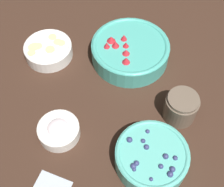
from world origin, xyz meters
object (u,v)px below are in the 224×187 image
Objects in this scene: bowl_blueberries at (152,157)px; bowl_cream at (59,130)px; bowl_bananas at (48,50)px; bowl_strawberries at (130,50)px; jar_chocolate at (181,106)px.

bowl_blueberries is 0.26m from bowl_cream.
bowl_cream is (0.28, 0.11, -0.00)m from bowl_bananas.
bowl_blueberries is 0.49m from bowl_bananas.
bowl_blueberries reaches higher than bowl_bananas.
jar_chocolate is (0.19, 0.17, 0.00)m from bowl_strawberries.
bowl_strawberries is at bearing 96.64° from bowl_bananas.
bowl_strawberries is 1.32× the size of bowl_blueberries.
bowl_strawberries is 2.16× the size of bowl_cream.
bowl_strawberries is at bearing -163.81° from bowl_blueberries.
bowl_blueberries is 2.01× the size of jar_chocolate.
jar_chocolate is (0.16, 0.43, 0.01)m from bowl_bananas.
jar_chocolate reaches higher than bowl_cream.
bowl_strawberries is 2.64× the size of jar_chocolate.
bowl_blueberries is 0.18m from jar_chocolate.
bowl_bananas is 0.30m from bowl_cream.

